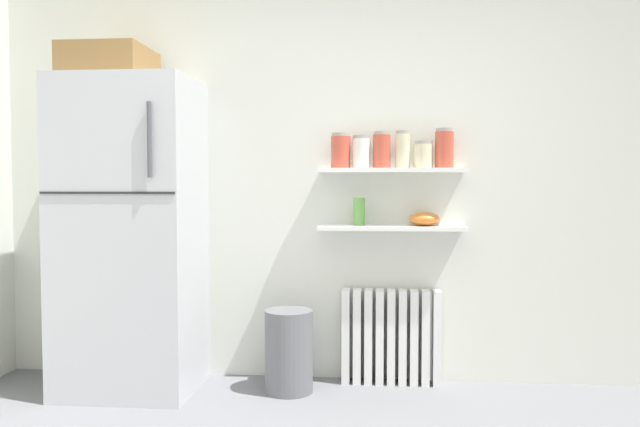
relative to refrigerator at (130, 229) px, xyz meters
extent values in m
cube|color=silver|center=(1.29, 0.37, 0.35)|extent=(7.04, 0.10, 2.60)
cube|color=#B7BABF|center=(0.00, 0.00, -0.04)|extent=(0.76, 0.63, 1.82)
cube|color=#262628|center=(0.00, -0.32, 0.22)|extent=(0.75, 0.01, 0.01)
cylinder|color=#4C4C51|center=(0.25, -0.34, 0.50)|extent=(0.02, 0.02, 0.40)
cube|color=olive|center=(-0.11, 0.00, 0.96)|extent=(0.46, 0.44, 0.18)
cube|color=white|center=(1.26, 0.24, -0.67)|extent=(0.05, 0.12, 0.57)
cube|color=white|center=(1.33, 0.24, -0.67)|extent=(0.05, 0.12, 0.57)
cube|color=white|center=(1.40, 0.24, -0.67)|extent=(0.05, 0.12, 0.57)
cube|color=white|center=(1.46, 0.24, -0.67)|extent=(0.05, 0.12, 0.57)
cube|color=white|center=(1.53, 0.24, -0.67)|extent=(0.05, 0.12, 0.57)
cube|color=white|center=(1.60, 0.24, -0.67)|extent=(0.05, 0.12, 0.57)
cube|color=white|center=(1.67, 0.24, -0.67)|extent=(0.05, 0.12, 0.57)
cube|color=white|center=(1.74, 0.24, -0.67)|extent=(0.05, 0.12, 0.57)
cube|color=white|center=(1.81, 0.24, -0.67)|extent=(0.05, 0.12, 0.57)
cube|color=white|center=(1.53, 0.21, 0.00)|extent=(0.88, 0.22, 0.02)
cube|color=white|center=(1.53, 0.21, 0.34)|extent=(0.88, 0.22, 0.02)
cylinder|color=#C64C38|center=(1.23, 0.21, 0.45)|extent=(0.12, 0.12, 0.19)
cylinder|color=gray|center=(1.23, 0.21, 0.56)|extent=(0.11, 0.11, 0.02)
cylinder|color=silver|center=(1.35, 0.21, 0.44)|extent=(0.11, 0.11, 0.17)
cylinder|color=gray|center=(1.35, 0.21, 0.54)|extent=(0.10, 0.10, 0.02)
cylinder|color=#C64C38|center=(1.47, 0.21, 0.46)|extent=(0.10, 0.10, 0.20)
cylinder|color=gray|center=(1.47, 0.21, 0.56)|extent=(0.10, 0.10, 0.02)
cylinder|color=beige|center=(1.59, 0.21, 0.46)|extent=(0.09, 0.09, 0.20)
cylinder|color=gray|center=(1.59, 0.21, 0.57)|extent=(0.08, 0.08, 0.02)
cylinder|color=beige|center=(1.72, 0.21, 0.43)|extent=(0.11, 0.11, 0.14)
cylinder|color=gray|center=(1.72, 0.21, 0.51)|extent=(0.11, 0.11, 0.02)
cylinder|color=#C64C38|center=(1.84, 0.21, 0.46)|extent=(0.11, 0.11, 0.21)
cylinder|color=gray|center=(1.84, 0.21, 0.58)|extent=(0.10, 0.10, 0.02)
cylinder|color=#66A84C|center=(1.34, 0.21, 0.10)|extent=(0.07, 0.07, 0.17)
ellipsoid|color=orange|center=(1.73, 0.21, 0.05)|extent=(0.18, 0.18, 0.08)
cylinder|color=slate|center=(0.94, 0.03, -0.71)|extent=(0.28, 0.28, 0.48)
camera|label=1|loc=(1.44, -3.54, 0.26)|focal=35.01mm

